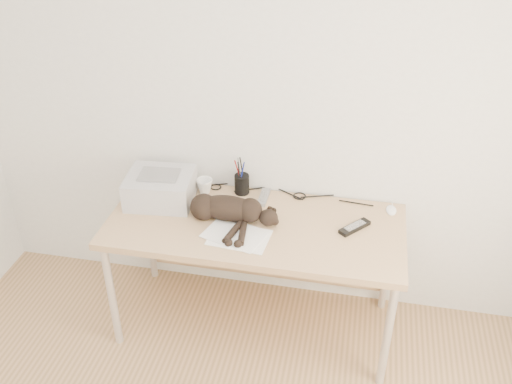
% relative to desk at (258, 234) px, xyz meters
% --- Properties ---
extents(wall_back, '(3.50, 0.00, 3.50)m').
position_rel_desk_xyz_m(wall_back, '(0.00, 0.27, 0.69)').
color(wall_back, silver).
rests_on(wall_back, floor).
extents(desk, '(1.60, 0.70, 0.74)m').
position_rel_desk_xyz_m(desk, '(0.00, 0.00, 0.00)').
color(desk, tan).
rests_on(desk, floor).
extents(printer, '(0.39, 0.34, 0.17)m').
position_rel_desk_xyz_m(printer, '(-0.57, 0.03, 0.22)').
color(printer, '#B1B1B6').
rests_on(printer, desk).
extents(papers, '(0.37, 0.30, 0.01)m').
position_rel_desk_xyz_m(papers, '(-0.07, -0.22, 0.14)').
color(papers, white).
rests_on(papers, desk).
extents(cat, '(0.66, 0.30, 0.15)m').
position_rel_desk_xyz_m(cat, '(-0.17, -0.08, 0.20)').
color(cat, black).
rests_on(cat, desk).
extents(mug, '(0.13, 0.13, 0.09)m').
position_rel_desk_xyz_m(mug, '(-0.35, 0.16, 0.18)').
color(mug, white).
rests_on(mug, desk).
extents(pen_cup, '(0.09, 0.09, 0.22)m').
position_rel_desk_xyz_m(pen_cup, '(-0.14, 0.20, 0.19)').
color(pen_cup, black).
rests_on(pen_cup, desk).
extents(remote_grey, '(0.05, 0.17, 0.02)m').
position_rel_desk_xyz_m(remote_grey, '(0.00, 0.16, 0.14)').
color(remote_grey, gray).
rests_on(remote_grey, desk).
extents(remote_black, '(0.17, 0.18, 0.02)m').
position_rel_desk_xyz_m(remote_black, '(0.53, -0.03, 0.14)').
color(remote_black, black).
rests_on(remote_black, desk).
extents(mouse, '(0.06, 0.10, 0.03)m').
position_rel_desk_xyz_m(mouse, '(0.72, 0.18, 0.15)').
color(mouse, white).
rests_on(mouse, desk).
extents(cable_tangle, '(1.36, 0.08, 0.01)m').
position_rel_desk_xyz_m(cable_tangle, '(0.00, 0.22, 0.14)').
color(cable_tangle, black).
rests_on(cable_tangle, desk).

